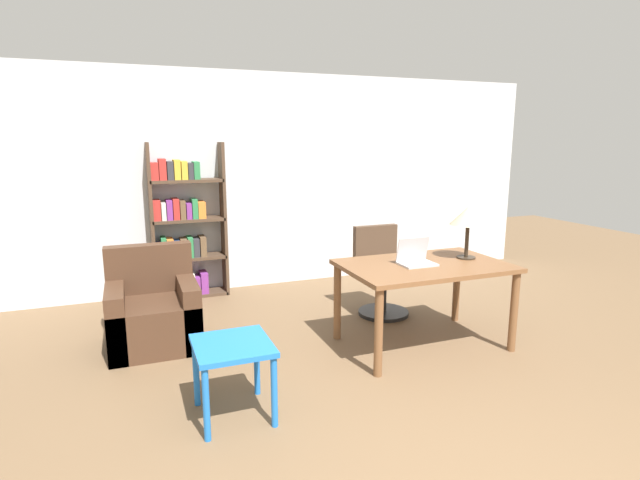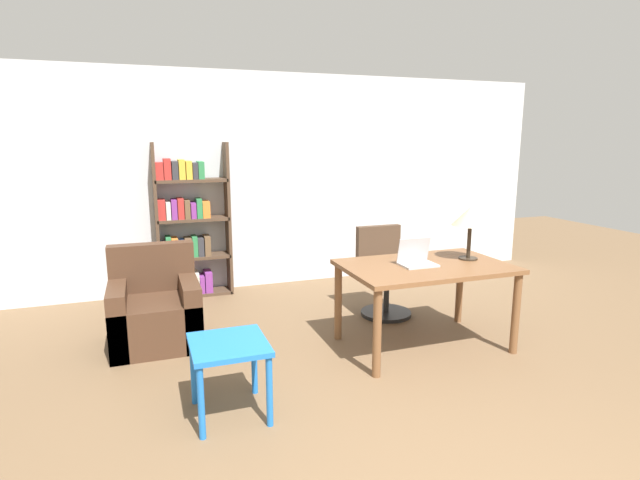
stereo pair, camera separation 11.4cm
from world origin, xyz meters
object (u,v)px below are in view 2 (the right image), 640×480
object	(u,v)px
side_table_blue	(229,355)
bookshelf	(188,229)
table_lamp	(470,217)
laptop	(416,259)
office_chair	(384,275)
armchair	(155,312)
desk	(425,275)

from	to	relation	value
side_table_blue	bookshelf	bearing A→B (deg)	89.88
bookshelf	table_lamp	bearing A→B (deg)	-43.60
laptop	bookshelf	size ratio (longest dim) A/B	0.17
table_lamp	office_chair	xyz separation A→B (m)	(-0.43, 0.88, -0.73)
laptop	bookshelf	distance (m)	2.89
table_lamp	side_table_blue	xyz separation A→B (m)	(-2.36, -0.63, -0.73)
armchair	desk	bearing A→B (deg)	-21.24
office_chair	bookshelf	distance (m)	2.39
table_lamp	side_table_blue	bearing A→B (deg)	-165.14
office_chair	armchair	world-z (taller)	office_chair
armchair	bookshelf	distance (m)	1.55
desk	armchair	distance (m)	2.52
side_table_blue	desk	bearing A→B (deg)	17.25
desk	bookshelf	xyz separation A→B (m)	(-1.87, 2.29, 0.15)
laptop	office_chair	size ratio (longest dim) A/B	0.33
laptop	bookshelf	bearing A→B (deg)	128.14
laptop	office_chair	world-z (taller)	laptop
laptop	desk	bearing A→B (deg)	-9.11
side_table_blue	armchair	xyz separation A→B (m)	(-0.44, 1.48, -0.14)
desk	armchair	size ratio (longest dim) A/B	1.64
side_table_blue	armchair	size ratio (longest dim) A/B	0.60
laptop	armchair	size ratio (longest dim) A/B	0.35
laptop	table_lamp	distance (m)	0.67
desk	table_lamp	size ratio (longest dim) A/B	2.97
desk	laptop	world-z (taller)	laptop
table_lamp	bookshelf	bearing A→B (deg)	136.40
table_lamp	side_table_blue	size ratio (longest dim) A/B	0.93
desk	office_chair	distance (m)	0.95
desk	bookshelf	distance (m)	2.96
office_chair	bookshelf	xyz separation A→B (m)	(-1.93, 1.36, 0.39)
table_lamp	office_chair	world-z (taller)	table_lamp
table_lamp	armchair	world-z (taller)	table_lamp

